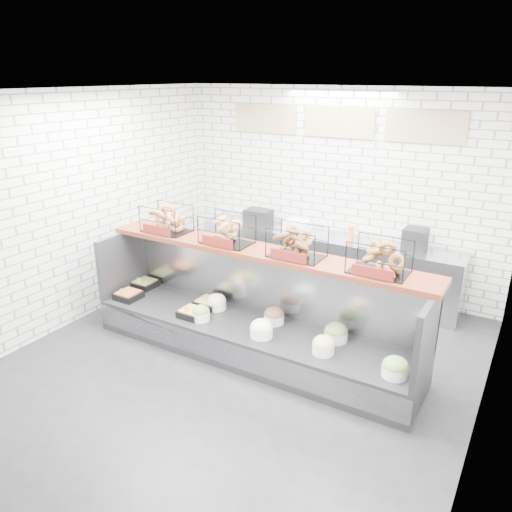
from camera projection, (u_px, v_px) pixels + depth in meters
The scene contains 5 objects.
ground at pixel (237, 366), 5.73m from camera, with size 5.50×5.50×0.00m, color black.
room_shell at pixel (264, 179), 5.50m from camera, with size 5.02×5.51×3.01m.
display_case at pixel (253, 328), 5.89m from camera, with size 4.00×0.90×1.20m.
bagel_shelf at pixel (261, 239), 5.66m from camera, with size 4.10×0.50×0.40m.
prep_counter at pixel (324, 263), 7.53m from camera, with size 4.00×0.60×1.20m.
Camera 1 is at (2.70, -4.14, 3.16)m, focal length 35.00 mm.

